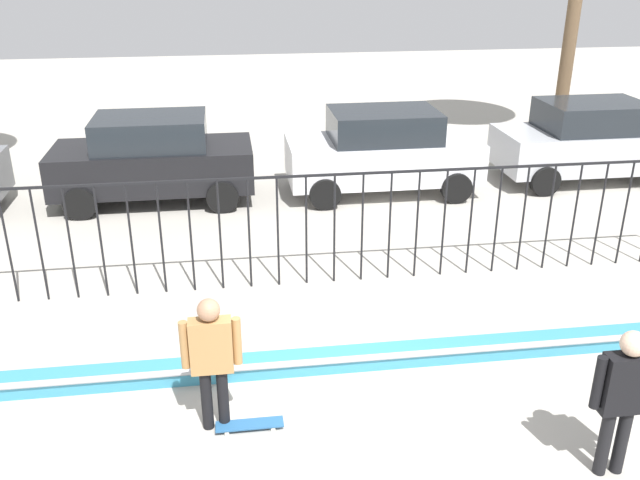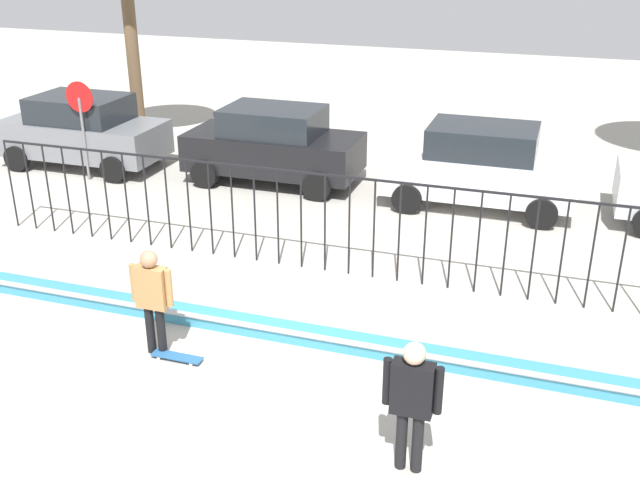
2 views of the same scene
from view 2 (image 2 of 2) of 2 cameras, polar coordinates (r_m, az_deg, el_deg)
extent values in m
plane|color=#ADA89E|center=(11.22, -5.36, -9.74)|extent=(60.00, 60.00, 0.00)
cube|color=teal|center=(11.93, -3.48, -6.86)|extent=(11.00, 0.36, 0.22)
cylinder|color=#B2B2B7|center=(11.73, -3.82, -6.81)|extent=(11.00, 0.09, 0.09)
cylinder|color=black|center=(17.10, -22.57, 3.99)|extent=(0.04, 0.04, 1.92)
cylinder|color=black|center=(16.80, -21.35, 3.86)|extent=(0.04, 0.04, 1.92)
cylinder|color=black|center=(16.52, -20.09, 3.72)|extent=(0.04, 0.04, 1.92)
cylinder|color=black|center=(16.24, -18.79, 3.58)|extent=(0.04, 0.04, 1.92)
cylinder|color=black|center=(15.97, -17.44, 3.43)|extent=(0.04, 0.04, 1.92)
cylinder|color=black|center=(15.71, -16.05, 3.27)|extent=(0.04, 0.04, 1.92)
cylinder|color=black|center=(15.46, -14.61, 3.10)|extent=(0.04, 0.04, 1.92)
cylinder|color=black|center=(15.22, -13.12, 2.93)|extent=(0.04, 0.04, 1.92)
cylinder|color=black|center=(14.99, -11.59, 2.75)|extent=(0.04, 0.04, 1.92)
cylinder|color=black|center=(14.77, -10.01, 2.57)|extent=(0.04, 0.04, 1.92)
cylinder|color=black|center=(14.56, -8.39, 2.37)|extent=(0.04, 0.04, 1.92)
cylinder|color=black|center=(14.36, -6.72, 2.17)|extent=(0.04, 0.04, 1.92)
cylinder|color=black|center=(14.18, -5.01, 1.96)|extent=(0.04, 0.04, 1.92)
cylinder|color=black|center=(14.01, -3.25, 1.75)|extent=(0.04, 0.04, 1.92)
cylinder|color=black|center=(13.86, -1.46, 1.52)|extent=(0.04, 0.04, 1.92)
cylinder|color=black|center=(13.71, 0.38, 1.29)|extent=(0.04, 0.04, 1.92)
cylinder|color=black|center=(13.59, 2.25, 1.06)|extent=(0.04, 0.04, 1.92)
cylinder|color=black|center=(13.48, 4.15, 0.82)|extent=(0.04, 0.04, 1.92)
cylinder|color=black|center=(13.38, 6.08, 0.57)|extent=(0.04, 0.04, 1.92)
cylinder|color=black|center=(13.30, 8.04, 0.32)|extent=(0.04, 0.04, 1.92)
cylinder|color=black|center=(13.23, 10.02, 0.07)|extent=(0.04, 0.04, 1.92)
cylinder|color=black|center=(13.18, 12.02, -0.18)|extent=(0.04, 0.04, 1.92)
cylinder|color=black|center=(13.15, 14.03, -0.44)|extent=(0.04, 0.04, 1.92)
cylinder|color=black|center=(13.14, 16.05, -0.69)|extent=(0.04, 0.04, 1.92)
cylinder|color=black|center=(13.14, 18.07, -0.95)|extent=(0.04, 0.04, 1.92)
cylinder|color=black|center=(13.15, 20.08, -1.20)|extent=(0.04, 0.04, 1.92)
cylinder|color=black|center=(13.19, 22.09, -1.45)|extent=(0.04, 0.04, 1.92)
cube|color=black|center=(13.39, 0.39, 5.02)|extent=(14.00, 0.04, 0.04)
cylinder|color=black|center=(11.65, -12.87, -6.65)|extent=(0.13, 0.13, 0.79)
cylinder|color=black|center=(11.56, -12.06, -6.82)|extent=(0.13, 0.13, 0.79)
cube|color=#A87A47|center=(11.27, -12.78, -3.55)|extent=(0.48, 0.21, 0.65)
sphere|color=#A87A5B|center=(11.07, -12.98, -1.44)|extent=(0.26, 0.26, 0.26)
cylinder|color=#A87A47|center=(11.40, -14.06, -3.17)|extent=(0.10, 0.10, 0.59)
cylinder|color=#A87A47|center=(11.11, -11.49, -3.63)|extent=(0.10, 0.10, 0.59)
cube|color=#26598C|center=(11.52, -10.89, -8.75)|extent=(0.80, 0.20, 0.02)
cylinder|color=silver|center=(11.48, -9.51, -8.98)|extent=(0.05, 0.03, 0.05)
cylinder|color=silver|center=(11.37, -9.86, -9.35)|extent=(0.05, 0.03, 0.05)
cylinder|color=silver|center=(11.72, -11.87, -8.46)|extent=(0.05, 0.03, 0.05)
cylinder|color=silver|center=(11.61, -12.24, -8.82)|extent=(0.05, 0.03, 0.05)
cylinder|color=black|center=(9.23, 6.25, -14.91)|extent=(0.14, 0.14, 0.81)
cylinder|color=black|center=(9.21, 7.47, -15.11)|extent=(0.14, 0.14, 0.81)
cube|color=black|center=(8.78, 7.10, -11.21)|extent=(0.49, 0.21, 0.67)
sphere|color=beige|center=(8.53, 7.25, -8.61)|extent=(0.26, 0.26, 0.26)
cylinder|color=black|center=(8.81, 5.17, -10.71)|extent=(0.11, 0.11, 0.60)
cylinder|color=black|center=(8.72, 9.07, -11.32)|extent=(0.11, 0.11, 0.60)
cube|color=slate|center=(20.90, -17.63, 7.50)|extent=(4.30, 1.90, 0.90)
cube|color=#1E2328|center=(20.71, -17.89, 9.57)|extent=(2.36, 1.71, 0.66)
cylinder|color=black|center=(20.98, -12.71, 6.80)|extent=(0.68, 0.22, 0.68)
cylinder|color=black|center=(19.46, -15.53, 5.23)|extent=(0.68, 0.22, 0.68)
cylinder|color=black|center=(22.60, -19.16, 7.25)|extent=(0.68, 0.22, 0.68)
cylinder|color=black|center=(21.19, -22.19, 5.80)|extent=(0.68, 0.22, 0.68)
cube|color=black|center=(18.70, -3.56, 6.77)|extent=(4.30, 1.90, 0.90)
cube|color=#1E2328|center=(18.50, -3.62, 9.09)|extent=(2.37, 1.71, 0.66)
cylinder|color=black|center=(19.22, 1.60, 5.87)|extent=(0.68, 0.22, 0.68)
cylinder|color=black|center=(17.51, -0.23, 4.10)|extent=(0.68, 0.22, 0.68)
cylinder|color=black|center=(20.23, -6.40, 6.62)|extent=(0.68, 0.22, 0.68)
cylinder|color=black|center=(18.60, -8.82, 5.00)|extent=(0.68, 0.22, 0.68)
cube|color=silver|center=(17.39, 12.15, 5.00)|extent=(4.30, 1.90, 0.90)
cube|color=#1E2328|center=(17.17, 12.37, 7.47)|extent=(2.37, 1.71, 0.66)
cylinder|color=black|center=(18.35, 16.94, 3.98)|extent=(0.68, 0.22, 0.68)
cylinder|color=black|center=(16.56, 16.61, 1.95)|extent=(0.68, 0.22, 0.68)
cylinder|color=black|center=(18.62, 7.94, 5.06)|extent=(0.68, 0.22, 0.68)
cylinder|color=black|center=(16.85, 6.69, 3.16)|extent=(0.68, 0.22, 0.68)
cylinder|color=slate|center=(19.66, -17.60, 7.33)|extent=(0.07, 0.07, 2.10)
cylinder|color=red|center=(19.43, -17.95, 10.38)|extent=(0.76, 0.02, 0.76)
cylinder|color=brown|center=(22.25, -14.10, 13.20)|extent=(0.36, 0.36, 4.90)
camera|label=1|loc=(5.54, -51.85, 5.76)|focal=38.46mm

